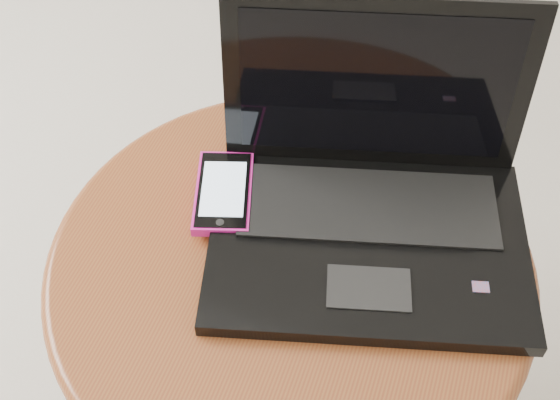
% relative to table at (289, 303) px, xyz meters
% --- Properties ---
extents(table, '(0.56, 0.56, 0.44)m').
position_rel_table_xyz_m(table, '(0.00, 0.00, 0.00)').
color(table, brown).
rests_on(table, ground).
extents(laptop, '(0.41, 0.36, 0.24)m').
position_rel_table_xyz_m(laptop, '(0.07, 0.08, 0.14)').
color(laptop, black).
rests_on(laptop, table).
extents(phone_black, '(0.09, 0.12, 0.01)m').
position_rel_table_xyz_m(phone_black, '(-0.08, 0.06, 0.10)').
color(phone_black, black).
rests_on(phone_black, table).
extents(phone_pink, '(0.10, 0.14, 0.01)m').
position_rel_table_xyz_m(phone_pink, '(-0.10, 0.05, 0.11)').
color(phone_pink, '#DD1C95').
rests_on(phone_pink, phone_black).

